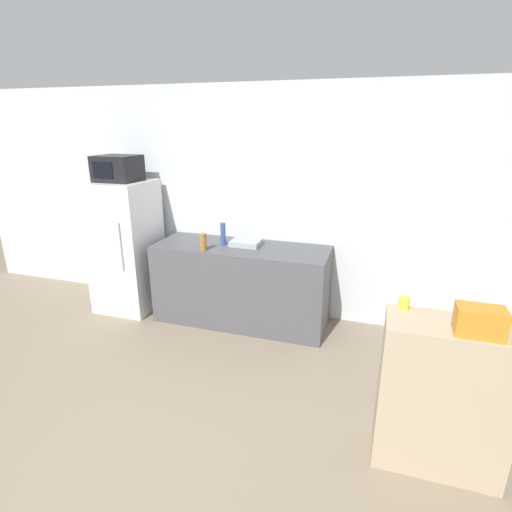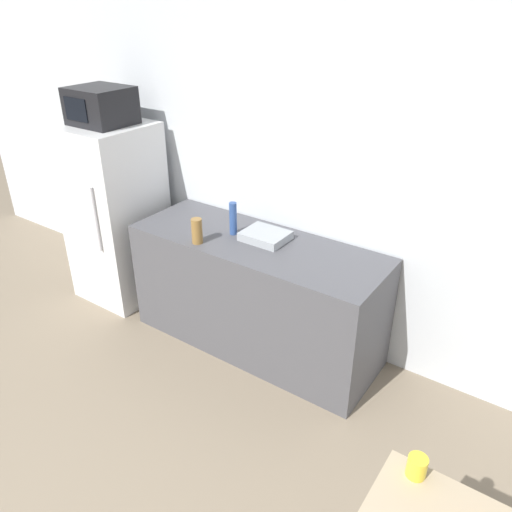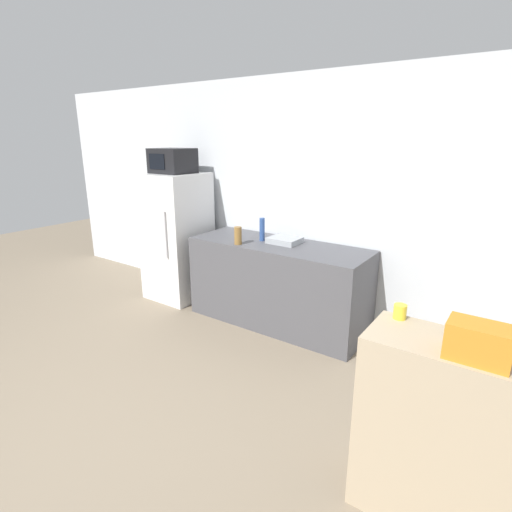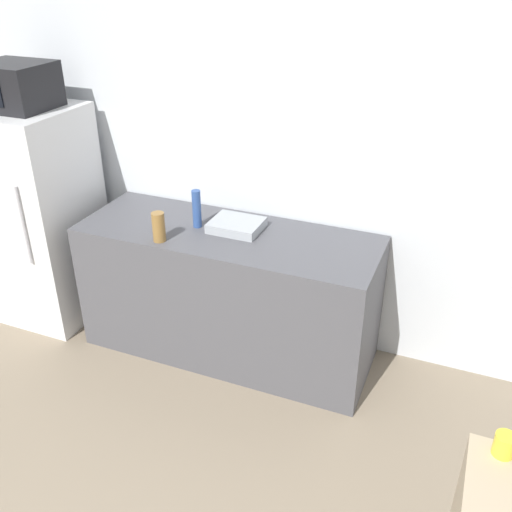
{
  "view_description": "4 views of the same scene",
  "coord_description": "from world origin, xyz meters",
  "px_view_note": "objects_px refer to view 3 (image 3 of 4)",
  "views": [
    {
      "loc": [
        1.39,
        -1.51,
        2.19
      ],
      "look_at": [
        0.3,
        1.89,
        1.0
      ],
      "focal_mm": 28.0,
      "sensor_mm": 36.0,
      "label": 1
    },
    {
      "loc": [
        1.8,
        -0.22,
        2.5
      ],
      "look_at": [
        0.35,
        1.87,
        1.14
      ],
      "focal_mm": 35.0,
      "sensor_mm": 36.0,
      "label": 2
    },
    {
      "loc": [
        2.08,
        -1.01,
        1.97
      ],
      "look_at": [
        0.18,
        1.7,
        0.98
      ],
      "focal_mm": 28.0,
      "sensor_mm": 36.0,
      "label": 3
    },
    {
      "loc": [
        1.35,
        -0.48,
        2.48
      ],
      "look_at": [
        0.37,
        1.9,
        1.08
      ],
      "focal_mm": 40.0,
      "sensor_mm": 36.0,
      "label": 4
    }
  ],
  "objects_px": {
    "bottle_short": "(238,236)",
    "jar": "(400,312)",
    "refrigerator": "(177,237)",
    "microwave": "(173,161)",
    "basket": "(479,342)",
    "bottle_tall": "(262,229)"
  },
  "relations": [
    {
      "from": "refrigerator",
      "to": "basket",
      "type": "height_order",
      "value": "refrigerator"
    },
    {
      "from": "refrigerator",
      "to": "microwave",
      "type": "relative_size",
      "value": 3.42
    },
    {
      "from": "microwave",
      "to": "bottle_tall",
      "type": "bearing_deg",
      "value": 3.24
    },
    {
      "from": "basket",
      "to": "jar",
      "type": "height_order",
      "value": "basket"
    },
    {
      "from": "microwave",
      "to": "basket",
      "type": "bearing_deg",
      "value": -24.06
    },
    {
      "from": "bottle_tall",
      "to": "basket",
      "type": "distance_m",
      "value": 2.77
    },
    {
      "from": "bottle_short",
      "to": "bottle_tall",
      "type": "bearing_deg",
      "value": 65.22
    },
    {
      "from": "bottle_short",
      "to": "jar",
      "type": "height_order",
      "value": "jar"
    },
    {
      "from": "refrigerator",
      "to": "bottle_short",
      "type": "bearing_deg",
      "value": -10.06
    },
    {
      "from": "microwave",
      "to": "jar",
      "type": "height_order",
      "value": "microwave"
    },
    {
      "from": "microwave",
      "to": "bottle_tall",
      "type": "relative_size",
      "value": 1.83
    },
    {
      "from": "bottle_short",
      "to": "basket",
      "type": "distance_m",
      "value": 2.73
    },
    {
      "from": "refrigerator",
      "to": "bottle_short",
      "type": "relative_size",
      "value": 8.4
    },
    {
      "from": "bottle_tall",
      "to": "basket",
      "type": "relative_size",
      "value": 0.95
    },
    {
      "from": "microwave",
      "to": "bottle_tall",
      "type": "distance_m",
      "value": 1.41
    },
    {
      "from": "refrigerator",
      "to": "basket",
      "type": "bearing_deg",
      "value": -24.08
    },
    {
      "from": "bottle_short",
      "to": "microwave",
      "type": "bearing_deg",
      "value": 170.01
    },
    {
      "from": "microwave",
      "to": "basket",
      "type": "relative_size",
      "value": 1.73
    },
    {
      "from": "microwave",
      "to": "jar",
      "type": "xyz_separation_m",
      "value": [
        3.08,
        -1.33,
        -0.63
      ]
    },
    {
      "from": "bottle_tall",
      "to": "jar",
      "type": "bearing_deg",
      "value": -37.08
    },
    {
      "from": "refrigerator",
      "to": "bottle_short",
      "type": "height_order",
      "value": "refrigerator"
    },
    {
      "from": "refrigerator",
      "to": "basket",
      "type": "distance_m",
      "value": 3.82
    }
  ]
}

